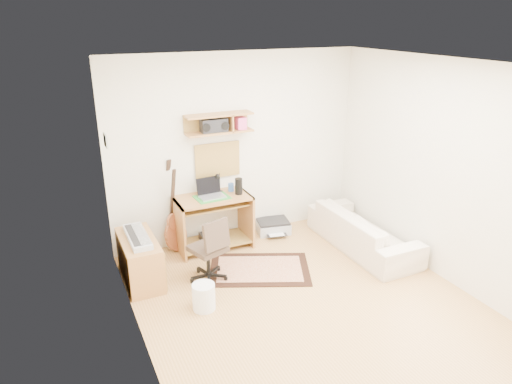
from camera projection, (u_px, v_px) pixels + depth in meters
name	position (u px, v px, depth m)	size (l,w,h in m)	color
floor	(307.00, 304.00, 5.25)	(3.60, 4.00, 0.01)	tan
ceiling	(318.00, 64.00, 4.32)	(3.60, 4.00, 0.01)	white
back_wall	(237.00, 148.00, 6.49)	(3.60, 0.01, 2.60)	silver
left_wall	(134.00, 227.00, 4.08)	(0.01, 4.00, 2.60)	silver
right_wall	(444.00, 172.00, 5.50)	(0.01, 4.00, 2.60)	silver
wall_shelf	(219.00, 123.00, 6.12)	(0.90, 0.25, 0.26)	#B2783F
cork_board	(217.00, 160.00, 6.40)	(0.64, 0.03, 0.49)	tan
wall_photo	(106.00, 140.00, 5.21)	(0.02, 0.20, 0.15)	#4C8CBF
desk	(214.00, 222.00, 6.39)	(1.00, 0.55, 0.75)	#B2783F
laptop	(212.00, 189.00, 6.19)	(0.33, 0.33, 0.26)	silver
speaker	(239.00, 186.00, 6.32)	(0.10, 0.10, 0.22)	black
desk_lamp	(220.00, 182.00, 6.39)	(0.09, 0.09, 0.28)	black
pencil_cup	(231.00, 187.00, 6.44)	(0.08, 0.08, 0.11)	#3861A9
boombox	(214.00, 126.00, 6.09)	(0.35, 0.16, 0.18)	black
rug	(260.00, 269.00, 5.94)	(1.25, 0.83, 0.02)	beige
task_chair	(208.00, 248.00, 5.58)	(0.43, 0.43, 0.84)	#3B2D23
cabinet	(140.00, 260.00, 5.63)	(0.40, 0.90, 0.55)	#B2783F
music_keyboard	(137.00, 237.00, 5.52)	(0.22, 0.70, 0.06)	#B2B5BA
guitar	(174.00, 207.00, 6.22)	(0.34, 0.21, 1.27)	#A95B34
waste_basket	(204.00, 297.00, 5.11)	(0.25, 0.25, 0.30)	white
printer	(273.00, 227.00, 6.95)	(0.47, 0.36, 0.18)	#A5A8AA
sofa	(363.00, 224.00, 6.40)	(1.79, 0.52, 0.70)	beige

